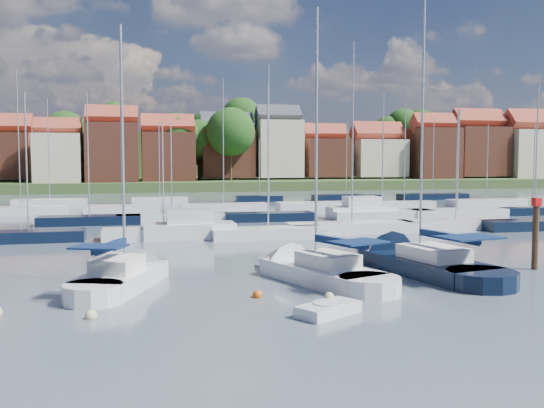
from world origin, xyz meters
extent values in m
plane|color=#45515E|center=(0.00, 40.00, 0.00)|extent=(260.00, 260.00, 0.00)
cube|color=silver|center=(-10.08, 2.78, 0.25)|extent=(4.72, 6.82, 1.20)
cone|color=silver|center=(-8.66, 6.45, 0.25)|extent=(3.55, 3.80, 2.62)
cylinder|color=silver|center=(-11.21, -0.16, 0.25)|extent=(3.39, 3.39, 1.20)
cube|color=silver|center=(-10.24, 2.37, 1.20)|extent=(2.66, 3.11, 0.70)
cylinder|color=#B2B2B7|center=(-9.92, 3.18, 6.68)|extent=(0.14, 0.14, 11.67)
cylinder|color=#B2B2B7|center=(-10.55, 1.55, 2.05)|extent=(1.35, 3.30, 0.10)
cube|color=#0D1E43|center=(-10.55, 1.55, 2.20)|extent=(1.48, 3.21, 0.35)
cube|color=#0D1E43|center=(-10.96, 0.49, 2.35)|extent=(2.65, 2.27, 0.08)
cube|color=silver|center=(-0.30, 1.91, 0.25)|extent=(5.20, 7.48, 1.20)
cone|color=silver|center=(-1.88, 5.93, 0.25)|extent=(3.91, 4.18, 2.88)
cylinder|color=silver|center=(0.96, -1.31, 0.25)|extent=(3.73, 3.73, 1.20)
cube|color=silver|center=(-0.13, 1.46, 1.20)|extent=(2.93, 3.41, 0.70)
cylinder|color=#B2B2B7|center=(-0.48, 2.36, 7.25)|extent=(0.14, 0.14, 12.79)
cylinder|color=#B2B2B7|center=(0.22, 0.57, 2.05)|extent=(1.49, 3.61, 0.10)
cube|color=#0D1E43|center=(0.22, 0.57, 2.20)|extent=(1.61, 3.50, 0.35)
cube|color=#0D1E43|center=(0.68, -0.59, 2.35)|extent=(2.91, 2.50, 0.08)
cube|color=black|center=(5.92, 2.89, 0.25)|extent=(5.02, 8.75, 1.20)
cone|color=black|center=(4.89, 7.93, 0.25)|extent=(4.16, 4.61, 3.43)
cylinder|color=black|center=(6.75, -1.14, 0.25)|extent=(4.05, 4.05, 1.20)
cube|color=silver|center=(6.04, 2.33, 1.20)|extent=(3.04, 3.84, 0.70)
cylinder|color=#B2B2B7|center=(5.81, 3.45, 8.64)|extent=(0.14, 0.14, 15.58)
cylinder|color=#B2B2B7|center=(6.27, 1.21, 2.05)|extent=(1.02, 4.50, 0.10)
cube|color=#0D1E43|center=(6.27, 1.21, 2.20)|extent=(1.17, 4.31, 0.35)
cube|color=#0D1E43|center=(6.57, -0.25, 2.35)|extent=(3.27, 2.60, 0.08)
cube|color=silver|center=(-1.96, -4.25, 0.19)|extent=(3.00, 2.52, 0.54)
cylinder|color=silver|center=(-1.96, -4.25, 0.34)|extent=(1.27, 1.27, 0.34)
cylinder|color=#4C331E|center=(12.37, 2.60, 0.74)|extent=(0.36, 0.36, 5.98)
cube|color=red|center=(12.37, 2.60, 3.79)|extent=(0.40, 0.40, 0.44)
sphere|color=beige|center=(-11.13, -2.70, 0.00)|extent=(0.48, 0.48, 0.48)
sphere|color=#D85914|center=(-4.09, -0.64, 0.00)|extent=(0.47, 0.47, 0.47)
sphere|color=beige|center=(-1.11, -1.76, 0.00)|extent=(0.45, 0.45, 0.45)
sphere|color=#D85914|center=(3.05, 5.91, 0.00)|extent=(0.43, 0.43, 0.43)
sphere|color=#D85914|center=(7.49, -0.44, 0.00)|extent=(0.48, 0.48, 0.48)
sphere|color=#D85914|center=(-11.80, 0.47, 0.00)|extent=(0.55, 0.55, 0.55)
cube|color=black|center=(-17.11, 20.54, 0.35)|extent=(8.01, 2.24, 1.00)
cylinder|color=#B2B2B7|center=(-17.11, 20.54, 5.93)|extent=(0.12, 0.12, 10.16)
cube|color=silver|center=(-7.27, 20.20, 0.35)|extent=(9.22, 2.58, 1.00)
cylinder|color=#B2B2B7|center=(-7.27, 20.20, 4.94)|extent=(0.12, 0.12, 8.18)
cube|color=silver|center=(0.63, 18.61, 0.35)|extent=(8.78, 2.46, 1.00)
cylinder|color=#B2B2B7|center=(0.63, 18.61, 6.38)|extent=(0.12, 0.12, 11.06)
cube|color=silver|center=(8.23, 20.67, 0.35)|extent=(10.79, 3.02, 1.00)
cylinder|color=#B2B2B7|center=(8.23, 20.67, 8.29)|extent=(0.12, 0.12, 14.87)
cube|color=silver|center=(17.98, 21.03, 0.35)|extent=(10.13, 2.84, 1.00)
cylinder|color=#B2B2B7|center=(17.98, 21.03, 5.65)|extent=(0.12, 0.12, 9.59)
cube|color=black|center=(24.42, 19.12, 0.35)|extent=(9.52, 2.67, 1.00)
cylinder|color=#B2B2B7|center=(24.42, 19.12, 6.73)|extent=(0.12, 0.12, 11.77)
cube|color=silver|center=(-5.31, 20.00, 0.50)|extent=(7.00, 2.60, 1.40)
cube|color=silver|center=(-5.31, 20.00, 1.60)|extent=(3.50, 2.20, 1.30)
cube|color=black|center=(-13.55, 31.64, 0.35)|extent=(9.30, 2.60, 1.00)
cylinder|color=#B2B2B7|center=(-13.55, 31.64, 6.59)|extent=(0.12, 0.12, 11.48)
cube|color=silver|center=(-5.94, 32.01, 0.35)|extent=(10.40, 2.91, 1.00)
cylinder|color=#B2B2B7|center=(-5.94, 32.01, 5.24)|extent=(0.12, 0.12, 8.77)
cube|color=black|center=(3.48, 31.28, 0.35)|extent=(8.80, 2.46, 1.00)
cylinder|color=#B2B2B7|center=(3.48, 31.28, 8.01)|extent=(0.12, 0.12, 14.33)
cube|color=silver|center=(15.40, 31.16, 0.35)|extent=(10.73, 3.00, 1.00)
cylinder|color=#B2B2B7|center=(15.40, 31.16, 6.92)|extent=(0.12, 0.12, 12.14)
cube|color=silver|center=(23.82, 30.97, 0.35)|extent=(10.48, 2.93, 1.00)
cylinder|color=#B2B2B7|center=(23.82, 30.97, 5.99)|extent=(0.12, 0.12, 10.28)
cube|color=black|center=(32.94, 31.07, 0.35)|extent=(6.84, 1.91, 1.00)
cylinder|color=#B2B2B7|center=(32.94, 31.07, 5.26)|extent=(0.12, 0.12, 8.82)
cube|color=silver|center=(13.46, 32.00, 0.50)|extent=(7.00, 2.60, 1.40)
cube|color=silver|center=(13.46, 32.00, 1.60)|extent=(3.50, 2.20, 1.30)
cube|color=silver|center=(-21.71, 44.21, 0.35)|extent=(9.71, 2.72, 1.00)
cylinder|color=#B2B2B7|center=(-21.71, 44.21, 8.29)|extent=(0.12, 0.12, 14.88)
cube|color=silver|center=(-10.84, 44.51, 0.35)|extent=(8.49, 2.38, 1.00)
cylinder|color=#B2B2B7|center=(-10.84, 44.51, 6.51)|extent=(0.12, 0.12, 11.31)
cube|color=silver|center=(0.79, 43.78, 0.35)|extent=(10.16, 2.85, 1.00)
cylinder|color=#B2B2B7|center=(0.79, 43.78, 8.15)|extent=(0.12, 0.12, 14.59)
cube|color=silver|center=(12.17, 43.90, 0.35)|extent=(9.53, 2.67, 1.00)
cylinder|color=#B2B2B7|center=(12.17, 43.90, 6.81)|extent=(0.12, 0.12, 11.91)
cube|color=silver|center=(23.16, 42.50, 0.35)|extent=(7.62, 2.13, 1.00)
cylinder|color=#B2B2B7|center=(23.16, 42.50, 6.91)|extent=(0.12, 0.12, 12.13)
cube|color=silver|center=(35.22, 43.59, 0.35)|extent=(10.17, 2.85, 1.00)
cylinder|color=#B2B2B7|center=(35.22, 43.59, 5.72)|extent=(0.12, 0.12, 9.73)
cube|color=silver|center=(-20.26, 56.56, 0.35)|extent=(9.24, 2.59, 1.00)
cylinder|color=#B2B2B7|center=(-20.26, 56.56, 7.43)|extent=(0.12, 0.12, 13.17)
cube|color=silver|center=(-6.08, 57.30, 0.35)|extent=(7.57, 2.12, 1.00)
cylinder|color=#B2B2B7|center=(-6.08, 57.30, 5.97)|extent=(0.12, 0.12, 10.24)
cube|color=black|center=(7.88, 57.47, 0.35)|extent=(6.58, 1.84, 1.00)
cylinder|color=#B2B2B7|center=(7.88, 57.47, 4.85)|extent=(0.12, 0.12, 8.01)
cube|color=black|center=(20.94, 57.40, 0.35)|extent=(9.92, 2.78, 1.00)
cylinder|color=#B2B2B7|center=(20.94, 57.40, 6.31)|extent=(0.12, 0.12, 10.92)
cube|color=black|center=(34.28, 56.37, 0.35)|extent=(10.55, 2.95, 1.00)
cylinder|color=#B2B2B7|center=(34.28, 56.37, 6.61)|extent=(0.12, 0.12, 11.51)
cube|color=#3C4B25|center=(0.00, 117.00, 0.30)|extent=(200.00, 70.00, 3.00)
cube|color=#3C4B25|center=(0.00, 142.00, 5.00)|extent=(200.00, 60.00, 14.00)
cube|color=brown|center=(-33.65, 97.79, 6.56)|extent=(10.37, 9.97, 8.73)
cube|color=brown|center=(-33.65, 97.79, 12.20)|extent=(10.57, 5.13, 5.13)
cube|color=beige|center=(-22.74, 89.00, 6.08)|extent=(8.09, 8.80, 8.96)
cube|color=brown|center=(-22.74, 89.00, 11.55)|extent=(8.25, 4.00, 4.00)
cube|color=brown|center=(-13.35, 89.94, 7.08)|extent=(9.36, 10.17, 10.97)
cube|color=brown|center=(-13.35, 89.94, 13.72)|extent=(9.54, 4.63, 4.63)
cube|color=brown|center=(-3.04, 91.65, 6.31)|extent=(9.90, 8.56, 9.42)
cube|color=brown|center=(-3.04, 91.65, 12.23)|extent=(10.10, 4.90, 4.90)
cube|color=brown|center=(9.10, 96.65, 6.95)|extent=(10.59, 8.93, 9.49)
cube|color=#383A42|center=(9.10, 96.65, 12.99)|extent=(10.80, 5.24, 5.24)
cube|color=beige|center=(19.71, 95.80, 8.02)|extent=(9.01, 8.61, 11.65)
cube|color=#383A42|center=(19.71, 95.80, 14.95)|extent=(9.19, 4.46, 4.46)
cube|color=brown|center=(30.17, 97.00, 6.20)|extent=(9.10, 9.34, 8.00)
cube|color=brown|center=(30.17, 97.00, 11.32)|extent=(9.28, 4.50, 4.50)
cube|color=beige|center=(41.95, 96.59, 6.14)|extent=(10.86, 9.59, 7.88)
cube|color=brown|center=(41.95, 96.59, 11.41)|extent=(11.07, 5.37, 5.37)
cube|color=brown|center=(53.76, 93.92, 7.09)|extent=(9.18, 9.96, 10.97)
cube|color=brown|center=(53.76, 93.92, 13.70)|extent=(9.36, 4.54, 4.54)
cube|color=brown|center=(65.18, 95.21, 7.58)|extent=(11.39, 9.67, 10.76)
cube|color=brown|center=(65.18, 95.21, 14.36)|extent=(11.62, 5.64, 5.64)
cube|color=beige|center=(78.01, 93.34, 7.00)|extent=(12.95, 8.52, 10.80)
cube|color=brown|center=(78.01, 93.34, 13.99)|extent=(13.21, 6.41, 6.41)
cylinder|color=#382619|center=(56.77, 115.51, 8.51)|extent=(0.50, 0.50, 4.47)
sphere|color=#224917|center=(56.77, 115.51, 14.58)|extent=(8.18, 8.18, 8.18)
cylinder|color=#382619|center=(3.46, 95.93, 3.83)|extent=(0.50, 0.50, 4.46)
sphere|color=#224917|center=(3.46, 95.93, 9.88)|extent=(8.15, 8.15, 8.15)
cylinder|color=#382619|center=(15.22, 113.68, 8.58)|extent=(0.50, 0.50, 5.15)
sphere|color=#224917|center=(15.22, 113.68, 15.56)|extent=(9.41, 9.41, 9.41)
cylinder|color=#382619|center=(-13.54, 116.31, 8.68)|extent=(0.50, 0.50, 4.56)
sphere|color=#224917|center=(-13.54, 116.31, 14.87)|extent=(8.34, 8.34, 8.34)
cylinder|color=#382619|center=(-23.24, 105.25, 4.18)|extent=(0.50, 0.50, 5.15)
sphere|color=#224917|center=(-23.24, 105.25, 11.17)|extent=(9.42, 9.42, 9.42)
cylinder|color=#382619|center=(13.76, 104.71, 3.48)|extent=(0.50, 0.50, 3.77)
sphere|color=#224917|center=(13.76, 104.71, 8.60)|extent=(6.89, 6.89, 6.89)
cylinder|color=#382619|center=(9.05, 90.94, 4.21)|extent=(0.50, 0.50, 5.21)
sphere|color=#224917|center=(9.05, 90.94, 11.28)|extent=(9.53, 9.53, 9.53)
cylinder|color=#382619|center=(61.93, 101.62, 3.09)|extent=(0.50, 0.50, 2.97)
sphere|color=#224917|center=(61.93, 101.62, 7.12)|extent=(5.44, 5.44, 5.44)
cylinder|color=#382619|center=(-1.15, 93.75, 4.02)|extent=(0.50, 0.50, 4.84)
sphere|color=#224917|center=(-1.15, 93.75, 10.59)|extent=(8.85, 8.85, 8.85)
cylinder|color=#382619|center=(52.68, 115.72, 8.17)|extent=(0.50, 0.50, 3.72)
sphere|color=#224917|center=(52.68, 115.72, 13.21)|extent=(6.80, 6.80, 6.80)
cylinder|color=#382619|center=(54.05, 94.13, 3.62)|extent=(0.50, 0.50, 4.05)
sphere|color=#224917|center=(54.05, 94.13, 9.11)|extent=(7.40, 7.40, 7.40)
cylinder|color=#382619|center=(6.84, 113.29, 7.91)|extent=(0.50, 0.50, 3.93)
sphere|color=#224917|center=(6.84, 113.29, 13.24)|extent=(7.19, 7.19, 7.19)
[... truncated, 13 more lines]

